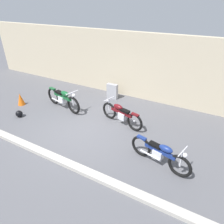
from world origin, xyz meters
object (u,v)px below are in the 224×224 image
Objects in this scene: helmet at (19,114)px; motorcycle_blue at (160,154)px; motorcycle_green at (63,99)px; stone_marker at (112,91)px; motorcycle_maroon at (121,114)px; traffic_cone at (21,99)px.

motorcycle_blue is at bearing 0.94° from helmet.
motorcycle_blue is (4.76, -1.37, -0.05)m from motorcycle_green.
stone_marker is 4.79m from motorcycle_blue.
stone_marker is 0.38× the size of motorcycle_blue.
motorcycle_green is at bearing 16.18° from motorcycle_maroon.
motorcycle_maroon is at bearing -52.85° from stone_marker.
stone_marker is 2.61× the size of helmet.
traffic_cone is 4.79m from motorcycle_maroon.
motorcycle_maroon is at bearing 13.89° from motorcycle_green.
helmet is 0.13× the size of motorcycle_green.
stone_marker is 2.40m from motorcycle_green.
helmet is at bearing -114.99° from motorcycle_green.
motorcycle_blue is at bearing -4.05° from motorcycle_green.
stone_marker is 1.31× the size of traffic_cone.
motorcycle_green is 4.95m from motorcycle_blue.
traffic_cone is (-3.29, -2.66, -0.08)m from stone_marker.
helmet is 4.20m from motorcycle_maroon.
traffic_cone is 0.26× the size of motorcycle_green.
stone_marker is 0.37× the size of motorcycle_maroon.
stone_marker is 4.24m from helmet.
motorcycle_blue is at bearing -5.95° from traffic_cone.
stone_marker reaches higher than helmet.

